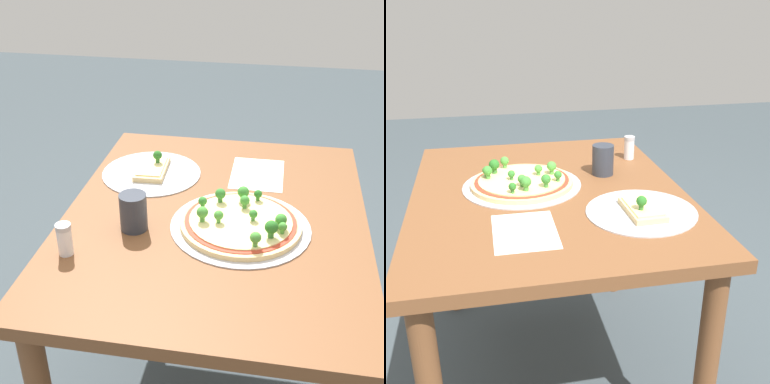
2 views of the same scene
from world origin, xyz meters
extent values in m
cube|color=brown|center=(0.00, 0.00, 0.68)|extent=(1.02, 0.82, 0.04)
cylinder|color=brown|center=(-0.45, -0.35, 0.33)|extent=(0.06, 0.06, 0.67)
cylinder|color=brown|center=(-0.45, 0.35, 0.33)|extent=(0.06, 0.06, 0.67)
cylinder|color=#B7B7BC|center=(0.05, 0.07, 0.70)|extent=(0.37, 0.37, 0.00)
cylinder|color=#E5C17F|center=(0.05, 0.07, 0.71)|extent=(0.32, 0.32, 0.01)
cylinder|color=#B73823|center=(0.05, 0.07, 0.72)|extent=(0.30, 0.30, 0.00)
cylinder|color=#F4DB8E|center=(0.05, 0.07, 0.72)|extent=(0.27, 0.27, 0.00)
sphere|color=#3D8933|center=(-0.01, 0.08, 0.75)|extent=(0.03, 0.03, 0.03)
cylinder|color=#488E3A|center=(-0.01, 0.08, 0.73)|extent=(0.01, 0.01, 0.01)
sphere|color=#479338|center=(0.17, 0.12, 0.75)|extent=(0.03, 0.03, 0.03)
cylinder|color=#51973E|center=(0.17, 0.12, 0.73)|extent=(0.01, 0.01, 0.01)
sphere|color=#479338|center=(0.08, 0.02, 0.75)|extent=(0.03, 0.03, 0.03)
cylinder|color=#51973E|center=(0.08, 0.02, 0.73)|extent=(0.01, 0.01, 0.01)
sphere|color=#3D8933|center=(0.08, 0.18, 0.75)|extent=(0.03, 0.03, 0.03)
cylinder|color=#488E3A|center=(0.08, 0.18, 0.73)|extent=(0.01, 0.01, 0.01)
sphere|color=#337A2D|center=(0.01, -0.03, 0.75)|extent=(0.02, 0.02, 0.02)
cylinder|color=#3F8136|center=(0.01, -0.03, 0.73)|extent=(0.01, 0.01, 0.01)
sphere|color=#337A2D|center=(-0.03, 0.01, 0.75)|extent=(0.03, 0.03, 0.03)
cylinder|color=#3F8136|center=(-0.03, 0.01, 0.73)|extent=(0.01, 0.01, 0.01)
sphere|color=#337A2D|center=(0.05, 0.11, 0.74)|extent=(0.02, 0.02, 0.02)
cylinder|color=#3F8136|center=(0.05, 0.11, 0.73)|extent=(0.01, 0.01, 0.01)
sphere|color=#479338|center=(0.08, -0.02, 0.75)|extent=(0.03, 0.03, 0.03)
cylinder|color=#51973E|center=(0.08, -0.02, 0.73)|extent=(0.01, 0.01, 0.01)
sphere|color=#286B23|center=(0.12, 0.16, 0.75)|extent=(0.03, 0.03, 0.03)
cylinder|color=#37742D|center=(0.12, 0.16, 0.73)|extent=(0.02, 0.02, 0.02)
sphere|color=#3D8933|center=(-0.05, 0.07, 0.75)|extent=(0.03, 0.03, 0.03)
cylinder|color=#488E3A|center=(-0.05, 0.07, 0.73)|extent=(0.01, 0.01, 0.01)
sphere|color=#479338|center=(0.10, 0.18, 0.74)|extent=(0.02, 0.02, 0.02)
cylinder|color=#51973E|center=(0.10, 0.18, 0.73)|extent=(0.01, 0.01, 0.01)
sphere|color=#286B23|center=(-0.06, 0.11, 0.75)|extent=(0.02, 0.02, 0.02)
cylinder|color=#37742D|center=(-0.06, 0.11, 0.73)|extent=(0.01, 0.01, 0.01)
cylinder|color=#B7B7BC|center=(-0.21, -0.23, 0.70)|extent=(0.31, 0.31, 0.00)
cube|color=#E5C17F|center=(-0.22, -0.23, 0.71)|extent=(0.17, 0.10, 0.02)
cube|color=#F4DB8E|center=(-0.22, -0.23, 0.72)|extent=(0.14, 0.08, 0.00)
sphere|color=#286B23|center=(-0.24, -0.22, 0.75)|extent=(0.03, 0.03, 0.03)
cylinder|color=#37742D|center=(-0.24, -0.22, 0.73)|extent=(0.01, 0.01, 0.01)
cylinder|color=#2D333D|center=(0.11, -0.20, 0.75)|extent=(0.07, 0.07, 0.10)
cylinder|color=silver|center=(0.24, -0.33, 0.74)|extent=(0.04, 0.04, 0.07)
cylinder|color=#B2B2B7|center=(0.24, -0.33, 0.78)|extent=(0.04, 0.04, 0.01)
cube|color=white|center=(-0.26, 0.10, 0.70)|extent=(0.22, 0.16, 0.00)
camera|label=1|loc=(1.24, 0.15, 1.47)|focal=50.00mm
camera|label=2|loc=(-1.36, 0.18, 1.27)|focal=45.00mm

